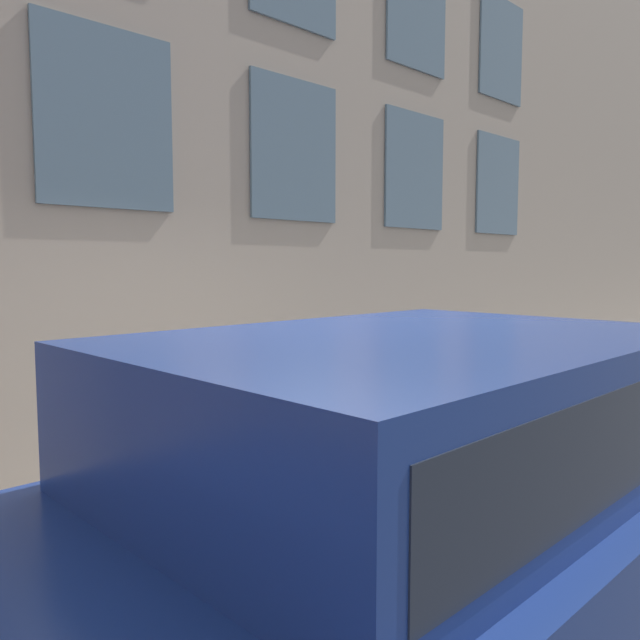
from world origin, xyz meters
TOP-DOWN VIEW (x-y plane):
  - ground_plane at (0.00, 0.00)m, footprint 80.00×80.00m
  - sidewalk at (1.21, 0.00)m, footprint 2.42×60.00m
  - fire_hydrant at (0.41, -0.37)m, footprint 0.36×0.46m
  - person at (0.86, -1.12)m, footprint 0.30×0.20m
  - parked_car_navy_near at (-1.10, 0.44)m, footprint 1.84×4.90m

SIDE VIEW (x-z plane):
  - ground_plane at x=0.00m, z-range 0.00..0.00m
  - sidewalk at x=1.21m, z-range 0.00..0.15m
  - fire_hydrant at x=0.41m, z-range 0.17..1.06m
  - person at x=0.86m, z-range 0.28..1.51m
  - parked_car_navy_near at x=-1.10m, z-range 0.10..1.72m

